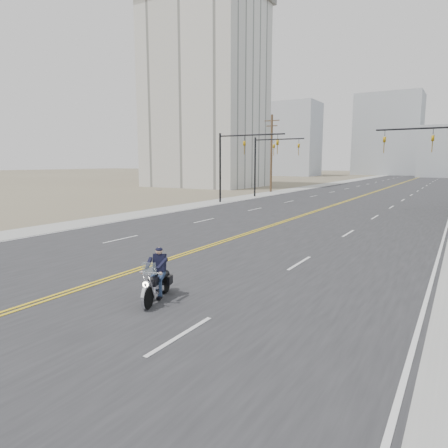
% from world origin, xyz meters
% --- Properties ---
extents(road, '(20.00, 200.00, 0.01)m').
position_xyz_m(road, '(0.00, 70.00, 0.01)').
color(road, '#303033').
rests_on(road, ground).
extents(sidewalk_left, '(3.00, 200.00, 0.01)m').
position_xyz_m(sidewalk_left, '(-11.50, 70.00, 0.01)').
color(sidewalk_left, '#A5A5A0').
rests_on(sidewalk_left, ground).
extents(traffic_mast_left, '(7.10, 0.26, 7.00)m').
position_xyz_m(traffic_mast_left, '(-8.98, 32.00, 4.94)').
color(traffic_mast_left, black).
rests_on(traffic_mast_left, ground).
extents(traffic_mast_right, '(7.10, 0.26, 7.00)m').
position_xyz_m(traffic_mast_right, '(8.98, 32.00, 4.94)').
color(traffic_mast_right, black).
rests_on(traffic_mast_right, ground).
extents(traffic_mast_far, '(6.10, 0.26, 7.00)m').
position_xyz_m(traffic_mast_far, '(-9.31, 40.00, 4.87)').
color(traffic_mast_far, black).
rests_on(traffic_mast_far, ground).
extents(utility_pole_left, '(2.20, 0.30, 10.50)m').
position_xyz_m(utility_pole_left, '(-12.50, 48.00, 5.48)').
color(utility_pole_left, brown).
rests_on(utility_pole_left, ground).
extents(apartment_block, '(18.00, 14.00, 30.00)m').
position_xyz_m(apartment_block, '(-28.00, 55.00, 15.00)').
color(apartment_block, silver).
rests_on(apartment_block, ground).
extents(haze_bldg_a, '(14.00, 12.00, 22.00)m').
position_xyz_m(haze_bldg_a, '(-35.00, 115.00, 11.00)').
color(haze_bldg_a, '#B7BCC6').
rests_on(haze_bldg_a, ground).
extents(haze_bldg_d, '(20.00, 15.00, 26.00)m').
position_xyz_m(haze_bldg_d, '(-12.00, 140.00, 13.00)').
color(haze_bldg_d, '#ADB2B7').
rests_on(haze_bldg_d, ground).
extents(haze_bldg_f, '(12.00, 12.00, 16.00)m').
position_xyz_m(haze_bldg_f, '(-50.00, 130.00, 8.00)').
color(haze_bldg_f, '#ADB2B7').
rests_on(haze_bldg_f, ground).
extents(motorcyclist, '(1.47, 2.17, 1.57)m').
position_xyz_m(motorcyclist, '(2.88, 5.64, 0.78)').
color(motorcyclist, black).
rests_on(motorcyclist, ground).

